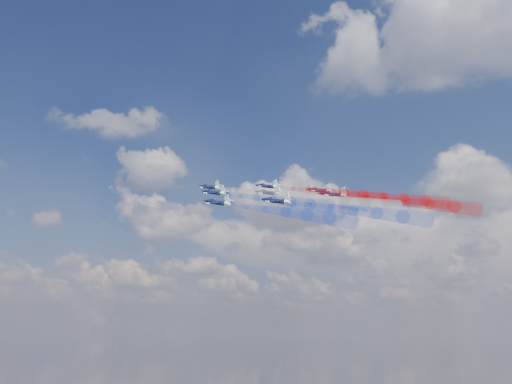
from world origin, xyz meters
The scene contains 16 objects.
jet_lead centered at (-32.35, 5.19, 170.98)m, with size 8.33×10.42×2.78m, color black, non-canonical shape.
trail_lead centered at (-10.66, 1.24, 165.41)m, with size 3.47×36.28×3.47m, color white, non-canonical shape.
jet_inner_left centered at (-21.60, -6.35, 165.48)m, with size 8.33×10.42×2.78m, color black, non-canonical shape.
trail_inner_left centered at (0.10, -10.30, 159.91)m, with size 3.47×36.28×3.47m, color blue, non-canonical shape.
jet_inner_right centered at (-16.27, 12.59, 170.59)m, with size 8.33×10.42×2.78m, color black, non-canonical shape.
trail_inner_right centered at (5.42, 8.63, 165.02)m, with size 3.47×36.28×3.47m, color red, non-canonical shape.
jet_outer_left centered at (-10.43, -19.32, 158.79)m, with size 8.33×10.42×2.78m, color black, non-canonical shape.
trail_outer_left centered at (11.26, -23.28, 153.22)m, with size 3.47×36.28×3.47m, color blue, non-canonical shape.
jet_center_third centered at (-8.18, 0.56, 164.98)m, with size 8.33×10.42×2.78m, color black, non-canonical shape.
trail_center_third centered at (13.51, -3.39, 159.41)m, with size 3.47×36.28×3.47m, color white, non-canonical shape.
jet_outer_right centered at (-2.50, 19.96, 168.94)m, with size 8.33×10.42×2.78m, color black, non-canonical shape.
trail_outer_right centered at (19.19, 16.01, 163.37)m, with size 3.47×36.28×3.47m, color red, non-canonical shape.
jet_rear_left centered at (2.92, -13.46, 158.64)m, with size 8.33×10.42×2.78m, color black, non-canonical shape.
trail_rear_left centered at (24.61, -17.41, 153.07)m, with size 3.47×36.28×3.47m, color blue, non-canonical shape.
jet_rear_right centered at (7.39, 8.72, 164.06)m, with size 8.33×10.42×2.78m, color black, non-canonical shape.
trail_rear_right centered at (29.08, 4.77, 158.49)m, with size 3.47×36.28×3.47m, color red, non-canonical shape.
Camera 1 is at (74.41, -130.11, 127.33)m, focal length 40.71 mm.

